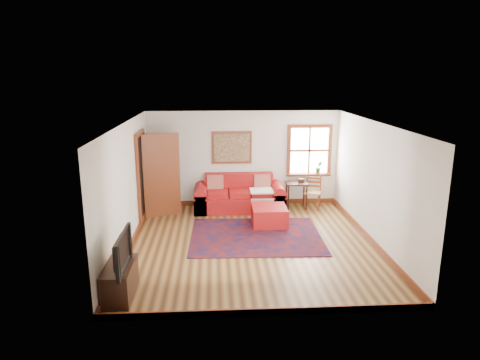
{
  "coord_description": "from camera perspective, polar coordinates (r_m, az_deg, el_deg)",
  "views": [
    {
      "loc": [
        -0.75,
        -8.27,
        3.45
      ],
      "look_at": [
        -0.21,
        0.6,
        1.21
      ],
      "focal_mm": 32.0,
      "sensor_mm": 36.0,
      "label": 1
    }
  ],
  "objects": [
    {
      "name": "red_ottoman",
      "position": [
        9.95,
        3.91,
        -4.81
      ],
      "size": [
        0.79,
        0.79,
        0.45
      ],
      "primitive_type": "cube",
      "rotation": [
        0.0,
        0.0,
        -0.01
      ],
      "color": "#A41516",
      "rests_on": "ground"
    },
    {
      "name": "television",
      "position": [
        6.84,
        -16.08,
        -9.14
      ],
      "size": [
        0.13,
        1.0,
        0.58
      ],
      "primitive_type": "imported",
      "rotation": [
        0.0,
        0.0,
        1.57
      ],
      "color": "black",
      "rests_on": "media_cabinet"
    },
    {
      "name": "media_cabinet",
      "position": [
        7.18,
        -15.73,
        -12.8
      ],
      "size": [
        0.43,
        0.95,
        0.52
      ],
      "primitive_type": "cube",
      "color": "black",
      "rests_on": "ground"
    },
    {
      "name": "persian_rug",
      "position": [
        9.35,
        2.14,
        -7.45
      ],
      "size": [
        2.86,
        2.32,
        0.02
      ],
      "primitive_type": "cube",
      "rotation": [
        0.0,
        0.0,
        -0.03
      ],
      "color": "#57110C",
      "rests_on": "ground"
    },
    {
      "name": "room_envelope",
      "position": [
        8.51,
        1.66,
        1.93
      ],
      "size": [
        5.04,
        5.54,
        2.52
      ],
      "color": "silver",
      "rests_on": "ground"
    },
    {
      "name": "red_leather_sofa",
      "position": [
        11.05,
        -0.09,
        -2.43
      ],
      "size": [
        2.29,
        0.95,
        0.9
      ],
      "color": "#A41516",
      "rests_on": "ground"
    },
    {
      "name": "candle_hurricane",
      "position": [
        7.35,
        -14.93,
        -9.12
      ],
      "size": [
        0.12,
        0.12,
        0.18
      ],
      "color": "silver",
      "rests_on": "media_cabinet"
    },
    {
      "name": "doorway",
      "position": [
        10.44,
        -11.4,
        0.67
      ],
      "size": [
        0.89,
        1.08,
        2.14
      ],
      "color": "black",
      "rests_on": "ground"
    },
    {
      "name": "ladder_back_chair",
      "position": [
        11.27,
        9.71,
        -1.41
      ],
      "size": [
        0.51,
        0.5,
        0.87
      ],
      "color": "tan",
      "rests_on": "ground"
    },
    {
      "name": "ground",
      "position": [
        8.99,
        1.59,
        -8.42
      ],
      "size": [
        5.5,
        5.5,
        0.0
      ],
      "primitive_type": "plane",
      "color": "#482B13",
      "rests_on": "ground"
    },
    {
      "name": "framed_artwork",
      "position": [
        11.16,
        -1.11,
        4.34
      ],
      "size": [
        1.05,
        0.07,
        0.85
      ],
      "color": "brown",
      "rests_on": "ground"
    },
    {
      "name": "window",
      "position": [
        11.47,
        9.36,
        3.21
      ],
      "size": [
        1.18,
        0.2,
        1.38
      ],
      "color": "white",
      "rests_on": "ground"
    },
    {
      "name": "side_table",
      "position": [
        11.18,
        7.55,
        -0.94
      ],
      "size": [
        0.57,
        0.43,
        0.69
      ],
      "color": "black",
      "rests_on": "ground"
    }
  ]
}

